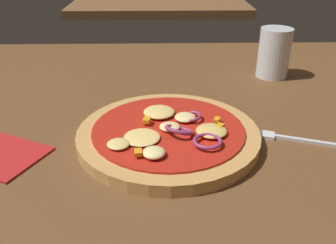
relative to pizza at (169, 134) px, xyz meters
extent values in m
cube|color=brown|center=(-0.03, 0.03, -0.03)|extent=(1.29, 0.99, 0.03)
cylinder|color=tan|center=(0.00, 0.00, 0.00)|extent=(0.26, 0.26, 0.02)
cylinder|color=red|center=(0.00, 0.00, 0.01)|extent=(0.22, 0.22, 0.00)
ellipsoid|color=#F4DB8E|center=(0.00, 0.00, 0.01)|extent=(0.03, 0.03, 0.01)
ellipsoid|color=#F4DB8E|center=(0.03, 0.03, 0.01)|extent=(0.03, 0.03, 0.01)
ellipsoid|color=#EFCC72|center=(-0.04, -0.03, 0.01)|extent=(0.05, 0.05, 0.01)
ellipsoid|color=#EFCC72|center=(-0.01, 0.04, 0.01)|extent=(0.05, 0.05, 0.01)
ellipsoid|color=#E5BC60|center=(0.06, -0.02, 0.01)|extent=(0.04, 0.04, 0.01)
ellipsoid|color=#F4DB8E|center=(-0.02, -0.07, 0.01)|extent=(0.03, 0.03, 0.01)
ellipsoid|color=#EFCC72|center=(-0.07, -0.05, 0.01)|extent=(0.03, 0.03, 0.01)
torus|color=#93386B|center=(0.05, -0.05, 0.02)|extent=(0.05, 0.05, 0.01)
torus|color=#93386B|center=(0.04, 0.02, 0.02)|extent=(0.03, 0.03, 0.01)
torus|color=#93386B|center=(0.01, -0.02, 0.02)|extent=(0.06, 0.06, 0.02)
cube|color=orange|center=(0.07, 0.01, 0.02)|extent=(0.01, 0.01, 0.00)
cube|color=orange|center=(-0.03, 0.01, 0.02)|extent=(0.01, 0.02, 0.01)
cube|color=orange|center=(0.07, -0.01, 0.02)|extent=(0.01, 0.02, 0.01)
cube|color=orange|center=(-0.04, -0.07, 0.02)|extent=(0.01, 0.01, 0.01)
cube|color=silver|center=(0.22, -0.02, -0.01)|extent=(0.13, 0.05, 0.01)
cube|color=silver|center=(0.15, 0.01, -0.01)|extent=(0.02, 0.02, 0.01)
cube|color=silver|center=(0.12, 0.03, -0.01)|extent=(0.04, 0.02, 0.00)
cube|color=silver|center=(0.12, 0.02, -0.01)|extent=(0.04, 0.02, 0.00)
cube|color=silver|center=(0.12, 0.02, -0.01)|extent=(0.04, 0.02, 0.00)
cube|color=silver|center=(0.12, 0.01, -0.01)|extent=(0.04, 0.02, 0.00)
cylinder|color=silver|center=(0.22, 0.26, 0.04)|extent=(0.06, 0.06, 0.10)
cylinder|color=gold|center=(0.22, 0.26, 0.02)|extent=(0.06, 0.06, 0.06)
cube|color=#B21E1E|center=(-0.23, -0.04, -0.01)|extent=(0.14, 0.13, 0.00)
cube|color=brown|center=(-0.01, 1.27, -0.03)|extent=(0.76, 0.57, 0.03)
camera|label=1|loc=(-0.01, -0.46, 0.26)|focal=38.95mm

